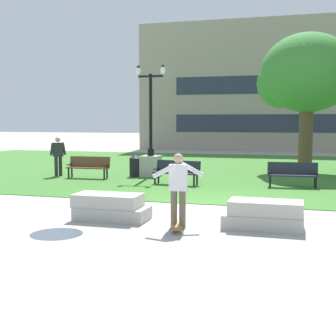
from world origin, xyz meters
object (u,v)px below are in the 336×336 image
object	(u,v)px
park_bench_near_right	(293,173)
person_bystander_near_lawn	(58,154)
concrete_block_center	(110,207)
trash_bin	(135,166)
skateboard	(177,226)
park_bench_near_left	(89,166)
park_bench_far_left	(177,171)
concrete_block_left	(264,215)
lamp_post_left	(151,154)
person_skateboarder	(178,185)

from	to	relation	value
park_bench_near_right	person_bystander_near_lawn	xyz separation A→B (m)	(-9.94, 0.73, 0.44)
concrete_block_center	trash_bin	size ratio (longest dim) A/B	1.92
skateboard	park_bench_near_right	xyz separation A→B (m)	(2.37, 7.58, 0.45)
park_bench_near_left	park_bench_far_left	xyz separation A→B (m)	(4.09, -0.87, 0.00)
skateboard	concrete_block_left	bearing A→B (deg)	21.41
park_bench_near_left	park_bench_far_left	distance (m)	4.18
park_bench_near_left	concrete_block_left	bearing A→B (deg)	-42.86
park_bench_near_right	person_bystander_near_lawn	distance (m)	9.98
skateboard	park_bench_near_right	bearing A→B (deg)	72.66
person_bystander_near_lawn	lamp_post_left	bearing A→B (deg)	14.05
person_bystander_near_lawn	person_skateboarder	bearing A→B (deg)	-46.84
person_bystander_near_lawn	park_bench_near_left	bearing A→B (deg)	-10.74
concrete_block_center	park_bench_near_left	world-z (taller)	park_bench_near_left
concrete_block_left	person_bystander_near_lawn	distance (m)	12.13
person_skateboarder	park_bench_near_right	size ratio (longest dim) A/B	0.93
park_bench_near_right	lamp_post_left	bearing A→B (deg)	164.03
concrete_block_center	person_skateboarder	bearing A→B (deg)	-11.59
person_skateboarder	skateboard	bearing A→B (deg)	-81.09
concrete_block_center	park_bench_near_right	bearing A→B (deg)	58.43
park_bench_near_right	trash_bin	size ratio (longest dim) A/B	1.91
trash_bin	concrete_block_left	bearing A→B (deg)	-53.48
concrete_block_left	park_bench_far_left	size ratio (longest dim) A/B	0.97
person_skateboarder	park_bench_far_left	distance (m)	7.12
park_bench_near_left	park_bench_near_right	world-z (taller)	same
person_skateboarder	skateboard	world-z (taller)	person_skateboarder
person_skateboarder	person_bystander_near_lawn	xyz separation A→B (m)	(-7.53, 8.03, 0.01)
park_bench_far_left	lamp_post_left	world-z (taller)	lamp_post_left
concrete_block_center	park_bench_near_right	size ratio (longest dim) A/B	1.01
skateboard	trash_bin	size ratio (longest dim) A/B	1.08
park_bench_near_left	trash_bin	bearing A→B (deg)	29.84
concrete_block_center	trash_bin	world-z (taller)	trash_bin
trash_bin	person_bystander_near_lawn	xyz separation A→B (m)	(-3.32, -0.68, 0.48)
concrete_block_center	park_bench_near_left	xyz separation A→B (m)	(-4.09, 7.35, 0.23)
concrete_block_center	park_bench_far_left	bearing A→B (deg)	90.03
concrete_block_center	trash_bin	bearing A→B (deg)	105.85
concrete_block_center	person_skateboarder	xyz separation A→B (m)	(1.84, -0.38, 0.67)
lamp_post_left	person_bystander_near_lawn	size ratio (longest dim) A/B	2.81
person_skateboarder	park_bench_near_right	distance (m)	7.70
park_bench_far_left	trash_bin	bearing A→B (deg)	141.88
person_bystander_near_lawn	skateboard	bearing A→B (deg)	-47.66
lamp_post_left	park_bench_near_right	bearing A→B (deg)	-15.97
park_bench_near_left	lamp_post_left	distance (m)	2.72
skateboard	park_bench_far_left	size ratio (longest dim) A/B	0.56
concrete_block_center	person_bystander_near_lawn	world-z (taller)	person_bystander_near_lawn
person_skateboarder	lamp_post_left	bearing A→B (deg)	111.68
park_bench_near_left	park_bench_near_right	bearing A→B (deg)	-2.92
park_bench_near_right	trash_bin	bearing A→B (deg)	167.95
lamp_post_left	person_bystander_near_lawn	bearing A→B (deg)	-165.95
park_bench_near_left	lamp_post_left	size ratio (longest dim) A/B	0.38
skateboard	park_bench_near_left	xyz separation A→B (m)	(-5.98, 8.01, 0.45)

